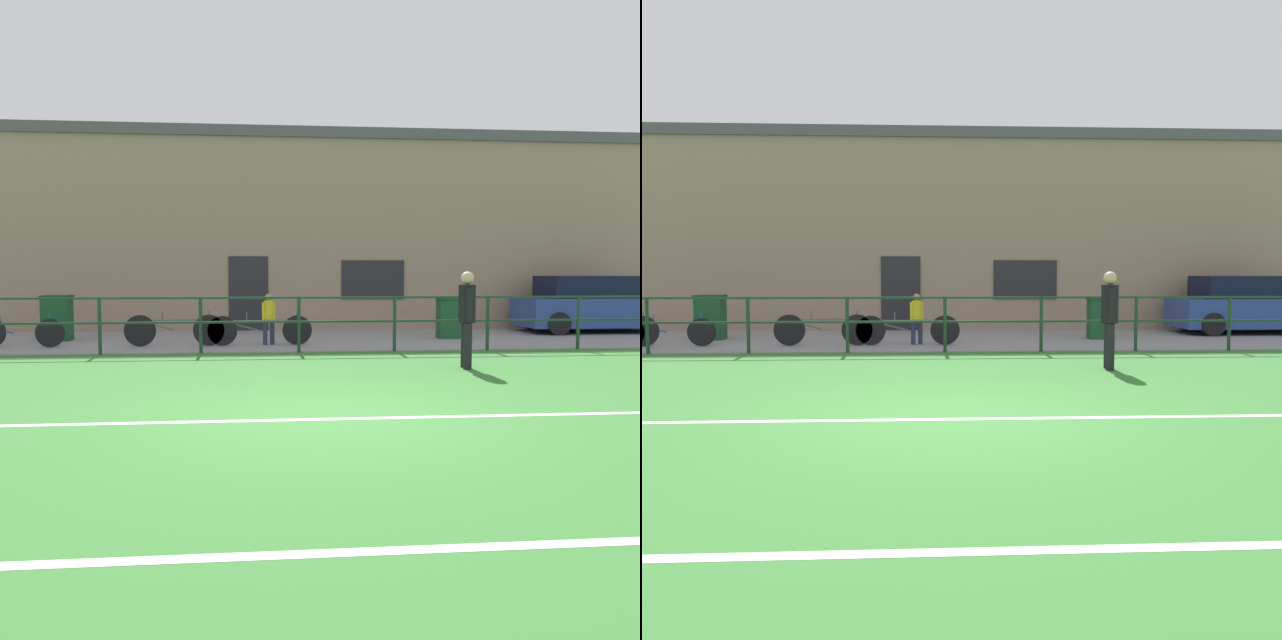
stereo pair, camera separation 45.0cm
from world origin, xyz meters
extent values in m
cube|color=#33702D|center=(0.00, 0.00, -0.02)|extent=(60.00, 44.00, 0.04)
cube|color=white|center=(0.00, -0.15, 0.00)|extent=(36.00, 0.11, 0.00)
cube|color=white|center=(0.00, -3.60, 0.00)|extent=(36.00, 0.11, 0.00)
cube|color=gray|center=(0.00, 8.50, 0.01)|extent=(48.00, 5.00, 0.02)
cylinder|color=#193823|center=(-4.00, 6.00, 0.57)|extent=(0.07, 0.07, 1.15)
cylinder|color=#193823|center=(-2.00, 6.00, 0.57)|extent=(0.07, 0.07, 1.15)
cylinder|color=#193823|center=(0.00, 6.00, 0.57)|extent=(0.07, 0.07, 1.15)
cylinder|color=#193823|center=(2.00, 6.00, 0.57)|extent=(0.07, 0.07, 1.15)
cylinder|color=#193823|center=(4.00, 6.00, 0.57)|extent=(0.07, 0.07, 1.15)
cylinder|color=#193823|center=(6.00, 6.00, 0.57)|extent=(0.07, 0.07, 1.15)
cube|color=#193823|center=(0.00, 6.00, 1.13)|extent=(36.00, 0.04, 0.04)
cube|color=#193823|center=(0.00, 6.00, 0.63)|extent=(36.00, 0.04, 0.04)
cube|color=gray|center=(0.00, 12.20, 2.70)|extent=(28.00, 2.40, 5.40)
cube|color=#232328|center=(-1.12, 10.98, 1.05)|extent=(1.10, 0.04, 2.10)
cube|color=#232328|center=(2.41, 10.98, 1.44)|extent=(1.80, 0.04, 1.10)
cube|color=#4C4C51|center=(0.00, 12.20, 5.55)|extent=(28.00, 2.56, 0.30)
cylinder|color=black|center=(2.74, 3.62, 0.39)|extent=(0.14, 0.14, 0.79)
cylinder|color=black|center=(2.71, 3.37, 0.39)|extent=(0.14, 0.14, 0.79)
cylinder|color=black|center=(2.73, 3.49, 1.11)|extent=(0.29, 0.29, 0.65)
sphere|color=tan|center=(2.73, 3.49, 1.55)|extent=(0.22, 0.22, 0.22)
cylinder|color=black|center=(2.75, 3.67, 1.09)|extent=(0.10, 0.10, 0.58)
cylinder|color=black|center=(2.70, 3.32, 1.09)|extent=(0.10, 0.10, 0.58)
cylinder|color=#232D4C|center=(-0.53, 7.34, 0.29)|extent=(0.10, 0.10, 0.55)
cylinder|color=#232D4C|center=(-0.69, 7.28, 0.29)|extent=(0.10, 0.10, 0.55)
cylinder|color=gold|center=(-0.61, 7.31, 0.79)|extent=(0.20, 0.20, 0.45)
sphere|color=#A37556|center=(-0.61, 7.31, 1.09)|extent=(0.15, 0.15, 0.15)
cylinder|color=gold|center=(-0.49, 7.35, 0.78)|extent=(0.07, 0.07, 0.40)
cylinder|color=gold|center=(-0.72, 7.27, 0.78)|extent=(0.07, 0.07, 0.40)
cube|color=#28428E|center=(8.31, 9.69, 0.57)|extent=(4.05, 1.78, 0.78)
cube|color=black|center=(8.10, 9.69, 1.26)|extent=(2.43, 1.50, 0.59)
cylinder|color=black|center=(6.93, 8.84, 0.32)|extent=(0.60, 0.18, 0.60)
cylinder|color=black|center=(6.93, 10.55, 0.32)|extent=(0.60, 0.18, 0.60)
cylinder|color=black|center=(9.68, 10.55, 0.32)|extent=(0.60, 0.18, 0.60)
cylinder|color=black|center=(-1.63, 7.20, 0.35)|extent=(0.66, 0.04, 0.66)
cylinder|color=black|center=(0.03, 7.20, 0.35)|extent=(0.66, 0.04, 0.66)
cube|color=#4C5156|center=(-0.80, 7.20, 0.57)|extent=(1.30, 0.04, 0.04)
cube|color=#4C5156|center=(-1.22, 7.20, 0.46)|extent=(0.81, 0.03, 0.24)
cylinder|color=#4C5156|center=(-1.09, 7.20, 0.67)|extent=(0.03, 0.03, 0.20)
cylinder|color=#4C5156|center=(0.03, 7.20, 0.64)|extent=(0.03, 0.03, 0.28)
cylinder|color=black|center=(-3.43, 7.20, 0.37)|extent=(0.69, 0.04, 0.69)
cylinder|color=black|center=(-1.93, 7.20, 0.37)|extent=(0.69, 0.04, 0.69)
cube|color=#4C5156|center=(-2.68, 7.20, 0.59)|extent=(1.17, 0.04, 0.04)
cube|color=#4C5156|center=(-3.05, 7.20, 0.48)|extent=(0.73, 0.03, 0.25)
cylinder|color=#4C5156|center=(-2.94, 7.20, 0.69)|extent=(0.03, 0.03, 0.20)
cylinder|color=#4C5156|center=(-1.93, 7.20, 0.66)|extent=(0.03, 0.03, 0.28)
cylinder|color=black|center=(-5.34, 7.20, 0.33)|extent=(0.62, 0.04, 0.62)
cube|color=#234C99|center=(-6.11, 7.20, 0.54)|extent=(1.19, 0.04, 0.04)
cylinder|color=#234C99|center=(-6.38, 7.20, 0.64)|extent=(0.03, 0.03, 0.20)
cylinder|color=#234C99|center=(-5.34, 7.20, 0.61)|extent=(0.03, 0.03, 0.28)
cube|color=#194C28|center=(3.84, 8.35, 0.49)|extent=(0.52, 0.43, 0.95)
cube|color=#143D20|center=(3.84, 8.35, 1.01)|extent=(0.55, 0.46, 0.08)
cube|color=#194C28|center=(-5.63, 8.66, 0.52)|extent=(0.63, 0.53, 1.00)
cube|color=#143D20|center=(-5.63, 8.66, 1.06)|extent=(0.66, 0.56, 0.08)
camera|label=1|loc=(-0.78, -7.24, 1.64)|focal=36.30mm
camera|label=2|loc=(-0.33, -7.27, 1.64)|focal=36.30mm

